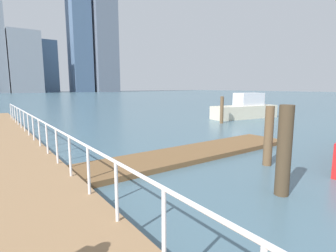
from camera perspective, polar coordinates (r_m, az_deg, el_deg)
name	(u,v)px	position (r m, az deg, el deg)	size (l,w,h in m)	color
ground_plane	(77,129)	(17.72, -19.57, -0.58)	(300.00, 300.00, 0.00)	#476675
floating_dock	(190,154)	(10.21, 4.84, -6.12)	(10.18, 2.00, 0.18)	brown
boardwalk_railing	(69,145)	(7.04, -20.98, -3.97)	(0.06, 30.80, 1.08)	white
dock_piling_0	(269,136)	(9.45, 21.35, -2.08)	(0.30, 0.30, 2.05)	brown
dock_piling_1	(284,151)	(6.96, 24.30, -5.04)	(0.35, 0.35, 2.26)	#473826
dock_piling_3	(222,110)	(19.50, 11.82, 3.50)	(0.26, 0.26, 2.00)	brown
moored_boat_2	(245,109)	(23.29, 16.76, 3.65)	(6.36, 2.56, 2.17)	beige
skyline_tower_4	(25,62)	(136.09, -29.03, 12.26)	(13.24, 9.00, 27.52)	#8C939E
skyline_tower_5	(46,67)	(149.50, -25.34, 11.79)	(10.34, 8.77, 26.01)	slate
skyline_tower_6	(79,18)	(150.42, -19.17, 21.56)	(9.79, 11.31, 74.93)	slate
skyline_tower_7	(103,27)	(151.75, -14.08, 20.56)	(11.76, 13.59, 69.31)	slate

